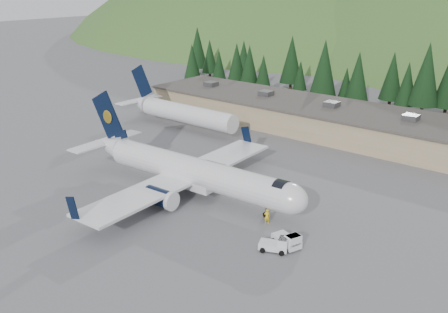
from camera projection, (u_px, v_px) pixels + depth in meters
ground at (196, 195)px, 68.11m from camera, size 600.00×600.00×0.00m
airliner at (190, 171)px, 67.61m from camera, size 37.22×34.89×12.36m
second_airliner at (178, 111)px, 97.88m from camera, size 27.50×11.00×10.05m
baggage_tug_a at (276, 245)px, 54.06m from camera, size 3.48×2.77×1.67m
baggage_tug_b at (288, 240)px, 54.78m from camera, size 3.80×2.94×1.83m
terminal_building at (307, 115)px, 97.88m from camera, size 71.00×17.00×6.10m
ramp_worker at (267, 216)px, 60.02m from camera, size 0.83×0.76×1.90m
tree_line at (363, 75)px, 112.46m from camera, size 113.70×18.77×14.31m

